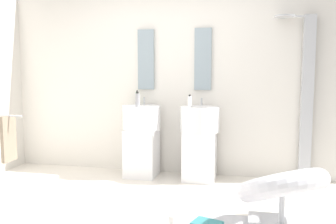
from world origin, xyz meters
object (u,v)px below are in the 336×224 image
Objects in this scene: shower_column at (306,96)px; soap_bottle_grey at (138,100)px; pedestal_sink_right at (200,140)px; soap_bottle_clear at (190,101)px; soap_bottle_white at (190,102)px; soap_bottle_green at (137,98)px; coffee_mug at (172,221)px; towel_rack at (6,140)px; pedestal_sink_left at (142,138)px; lounge_chair at (282,192)px; magazine_teal at (207,224)px.

shower_column is 10.98× the size of soap_bottle_grey.
soap_bottle_grey is at bearing -168.09° from pedestal_sink_right.
soap_bottle_white reaches higher than soap_bottle_clear.
soap_bottle_green is 0.30m from soap_bottle_grey.
soap_bottle_green is 1.01× the size of soap_bottle_grey.
coffee_mug is 2.05m from soap_bottle_green.
pedestal_sink_right is 0.50× the size of shower_column.
soap_bottle_green is at bearing 47.72° from towel_rack.
soap_bottle_white is (0.75, -0.23, -0.02)m from soap_bottle_green.
pedestal_sink_left is at bearing 180.00° from pedestal_sink_right.
soap_bottle_green is (-1.75, 1.46, 0.67)m from lounge_chair.
coffee_mug is at bearing -11.66° from towel_rack.
soap_bottle_grey is (-0.00, -0.16, 0.51)m from pedestal_sink_left.
lounge_chair is (-0.38, -1.52, -0.73)m from shower_column.
coffee_mug is 0.68× the size of soap_bottle_white.
towel_rack is at bearing -169.21° from magazine_teal.
soap_bottle_green is at bearing 140.23° from lounge_chair.
shower_column is 2.15m from magazine_teal.
coffee_mug is (-0.30, -0.10, 0.04)m from magazine_teal.
shower_column is at bearing 1.61° from soap_bottle_green.
soap_bottle_grey is (-2.04, -0.34, -0.06)m from shower_column.
lounge_chair is 5.79× the size of soap_bottle_green.
pedestal_sink_right is 8.05× the size of soap_bottle_clear.
shower_column is at bearing 9.57° from soap_bottle_grey.
coffee_mug is (-0.93, -0.16, -0.29)m from lounge_chair.
soap_bottle_grey is (-0.77, -0.16, 0.51)m from pedestal_sink_right.
coffee_mug is at bearing -86.00° from soap_bottle_clear.
lounge_chair is at bearing 9.48° from coffee_mug.
shower_column is 8.18× the size of magazine_teal.
pedestal_sink_left is 4.13× the size of magazine_teal.
pedestal_sink_right reaches higher than coffee_mug.
shower_column is at bearing 51.98° from coffee_mug.
soap_bottle_grey is at bearing -174.95° from soap_bottle_white.
soap_bottle_grey is (-1.66, 1.18, 0.67)m from lounge_chair.
soap_bottle_white is at bearing 129.28° from lounge_chair.
shower_column reaches higher than soap_bottle_clear.
soap_bottle_clear is 0.81× the size of soap_bottle_white.
pedestal_sink_right is (0.77, 0.00, 0.00)m from pedestal_sink_left.
soap_bottle_green is at bearing 144.88° from magazine_teal.
soap_bottle_grey reaches higher than lounge_chair.
soap_bottle_white is (-0.12, -0.10, 0.49)m from pedestal_sink_right.
towel_rack is 5.09× the size of soap_bottle_grey.
pedestal_sink_right is 1.09× the size of towel_rack.
soap_bottle_clear is (-0.41, 1.50, 0.97)m from magazine_teal.
shower_column is (1.27, 0.18, 0.57)m from pedestal_sink_right.
lounge_chair is at bearing -4.85° from towel_rack.
pedestal_sink_left is 1.09× the size of towel_rack.
shower_column is 1.73m from lounge_chair.
shower_column is 12.99× the size of soap_bottle_white.
pedestal_sink_left is 9.61× the size of coffee_mug.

